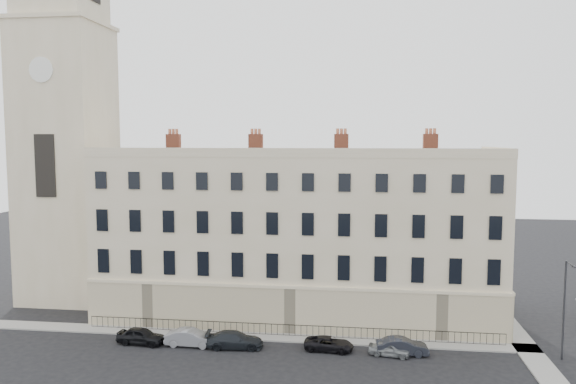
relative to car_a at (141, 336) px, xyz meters
name	(u,v)px	position (x,y,z in m)	size (l,w,h in m)	color
ground	(361,366)	(17.67, -2.21, -0.67)	(160.00, 160.00, 0.00)	black
terrace	(298,235)	(11.70, 9.76, 6.83)	(36.22, 12.22, 17.00)	beige
church_tower	(65,118)	(-12.33, 11.79, 17.99)	(8.00, 8.13, 44.00)	beige
pavement_terrace	(241,335)	(7.67, 2.79, -0.61)	(48.00, 2.00, 0.12)	gray
pavement_east_return	(517,335)	(30.67, 5.79, -0.61)	(2.00, 24.00, 0.12)	gray
railings	(289,330)	(11.67, 3.19, -0.12)	(35.00, 0.04, 0.96)	black
car_a	(141,336)	(0.00, 0.00, 0.00)	(1.58, 3.93, 1.34)	black
car_b	(191,338)	(4.12, 0.10, 0.01)	(1.43, 4.10, 1.35)	gray
car_c	(235,340)	(7.70, 0.14, -0.01)	(1.85, 4.54, 1.32)	black
car_d	(329,344)	(15.15, 0.55, -0.13)	(1.78, 3.86, 1.07)	black
car_e	(389,349)	(19.81, 0.06, -0.13)	(1.28, 3.18, 1.08)	slate
car_f	(402,346)	(20.79, 0.40, -0.01)	(1.39, 3.99, 1.31)	#21232C
streetlamp	(565,305)	(32.67, 0.91, 3.53)	(0.23, 1.64, 7.58)	#2F2F34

